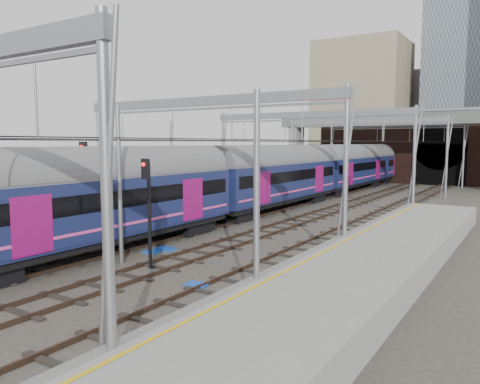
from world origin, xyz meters
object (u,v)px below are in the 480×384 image
Objects in this scene: signal_near_left at (86,181)px; signal_near_centre at (148,200)px; train_main at (321,171)px; train_second at (280,171)px.

signal_near_left is 1.15× the size of signal_near_centre.
train_second is at bearing -169.79° from train_main.
signal_near_centre is (7.74, -26.87, 0.37)m from train_second.
train_second is 9.63× the size of signal_near_left.
train_second is at bearing 73.28° from signal_near_left.
train_main is 15.12× the size of signal_near_centre.
train_second is 27.96m from signal_near_centre.
train_main is 4.06m from train_second.
train_main is 1.36× the size of train_second.
train_main is at bearing 99.50° from signal_near_centre.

